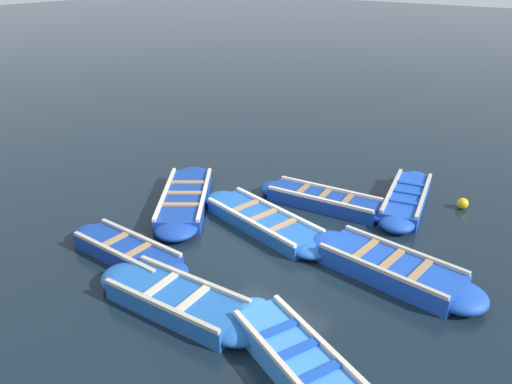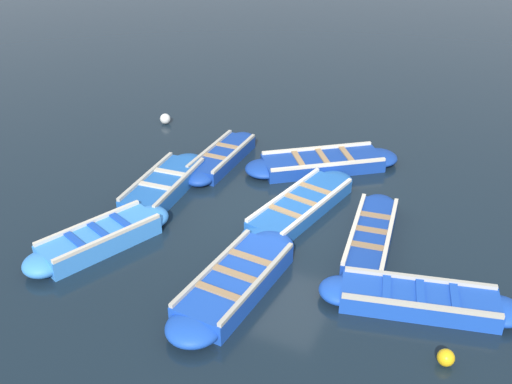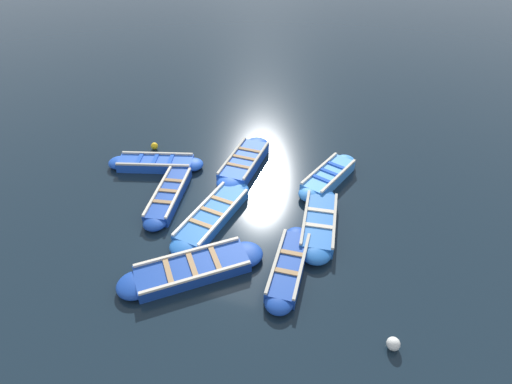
# 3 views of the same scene
# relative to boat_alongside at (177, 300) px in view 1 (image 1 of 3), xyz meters

# --- Properties ---
(ground_plane) EXTENTS (120.00, 120.00, 0.00)m
(ground_plane) POSITION_rel_boat_alongside_xyz_m (0.26, -2.78, -0.18)
(ground_plane) COLOR black
(boat_alongside) EXTENTS (3.44, 1.12, 0.41)m
(boat_alongside) POSITION_rel_boat_alongside_xyz_m (0.00, 0.00, 0.00)
(boat_alongside) COLOR #1E59AD
(boat_alongside) RESTS_ON ground
(boat_outer_right) EXTENTS (3.63, 1.21, 0.44)m
(boat_outer_right) POSITION_rel_boat_alongside_xyz_m (-2.51, -3.09, 0.01)
(boat_outer_right) COLOR #1947B7
(boat_outer_right) RESTS_ON ground
(boat_broadside) EXTENTS (3.11, 0.79, 0.38)m
(boat_broadside) POSITION_rel_boat_alongside_xyz_m (1.92, -0.52, -0.01)
(boat_broadside) COLOR navy
(boat_broadside) RESTS_ON ground
(boat_bow_out) EXTENTS (3.09, 3.69, 0.38)m
(boat_bow_out) POSITION_rel_boat_alongside_xyz_m (2.68, -2.92, -0.02)
(boat_bow_out) COLOR navy
(boat_bow_out) RESTS_ON ground
(boat_mid_row) EXTENTS (3.87, 1.59, 0.36)m
(boat_mid_row) POSITION_rel_boat_alongside_xyz_m (0.52, -3.18, -0.03)
(boat_mid_row) COLOR #1E59AD
(boat_mid_row) RESTS_ON ground
(boat_outer_left) EXTENTS (1.52, 3.53, 0.40)m
(boat_outer_left) POSITION_rel_boat_alongside_xyz_m (-1.60, -6.16, -0.01)
(boat_outer_left) COLOR #1947B7
(boat_outer_left) RESTS_ON ground
(boat_far_corner) EXTENTS (3.22, 1.88, 0.45)m
(boat_far_corner) POSITION_rel_boat_alongside_xyz_m (-2.40, -0.05, 0.02)
(boat_far_corner) COLOR #3884E0
(boat_far_corner) RESTS_ON ground
(boat_near_quay) EXTENTS (3.49, 1.15, 0.38)m
(boat_near_quay) POSITION_rel_boat_alongside_xyz_m (-0.04, -4.89, -0.01)
(boat_near_quay) COLOR navy
(boat_near_quay) RESTS_ON ground
(buoy_yellow_far) EXTENTS (0.27, 0.27, 0.27)m
(buoy_yellow_far) POSITION_rel_boat_alongside_xyz_m (0.80, -0.69, -0.04)
(buoy_yellow_far) COLOR silver
(buoy_yellow_far) RESTS_ON ground
(buoy_white_drifting) EXTENTS (0.27, 0.27, 0.27)m
(buoy_white_drifting) POSITION_rel_boat_alongside_xyz_m (-2.74, -6.80, -0.04)
(buoy_white_drifting) COLOR #EAB214
(buoy_white_drifting) RESTS_ON ground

